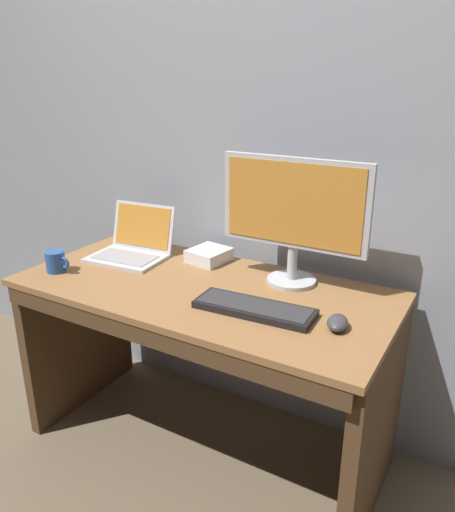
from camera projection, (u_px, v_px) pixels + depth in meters
The scene contains 9 objects.
ground_plane at pixel (205, 445), 2.13m from camera, with size 14.00×14.00×0.00m, color brown.
back_wall at pixel (255, 52), 1.91m from camera, with size 4.93×0.04×3.12m, color gray.
desk at pixel (202, 344), 1.95m from camera, with size 1.41×0.67×0.74m.
laptop_silver at pixel (133, 246), 2.16m from camera, with size 0.33×0.30×0.21m.
external_monitor at pixel (293, 213), 1.80m from camera, with size 0.56×0.19×0.48m.
wired_keyboard at pixel (254, 308), 1.67m from camera, with size 0.41×0.16×0.03m.
computer_mouse at pixel (338, 323), 1.56m from camera, with size 0.06×0.10×0.04m, color #38383D.
external_drive_box at pixel (209, 255), 2.11m from camera, with size 0.15×0.16×0.05m, color silver.
coffee_mug at pixel (56, 262), 2.00m from camera, with size 0.11×0.08×0.08m.
Camera 1 is at (0.95, -1.44, 1.49)m, focal length 35.21 mm.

